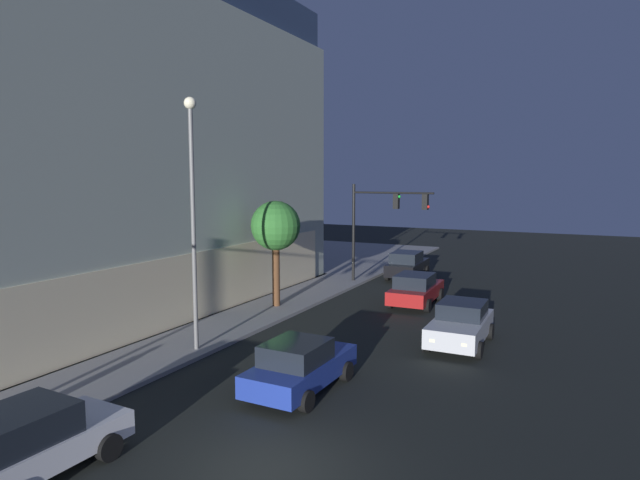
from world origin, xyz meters
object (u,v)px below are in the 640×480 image
object	(u,v)px
street_lamp_sidewalk	(193,197)
sidewalk_tree	(276,227)
car_black	(407,265)
traffic_light_far_corner	(383,214)
car_white	(27,442)
car_red	(416,289)
car_blue	(300,365)
car_silver	(461,324)

from	to	relation	value
street_lamp_sidewalk	sidewalk_tree	distance (m)	7.55
street_lamp_sidewalk	car_black	bearing A→B (deg)	-7.75
traffic_light_far_corner	car_white	world-z (taller)	traffic_light_far_corner
sidewalk_tree	car_red	size ratio (longest dim) A/B	1.14
traffic_light_far_corner	street_lamp_sidewalk	size ratio (longest dim) A/B	0.65
traffic_light_far_corner	street_lamp_sidewalk	bearing A→B (deg)	173.09
traffic_light_far_corner	sidewalk_tree	distance (m)	8.40
traffic_light_far_corner	car_black	xyz separation A→B (m)	(3.01, -0.64, -3.51)
sidewalk_tree	car_black	bearing A→B (deg)	-17.28
car_blue	sidewalk_tree	bearing A→B (deg)	35.10
car_blue	car_silver	bearing A→B (deg)	-26.44
car_blue	car_black	bearing A→B (deg)	7.94
traffic_light_far_corner	car_blue	xyz separation A→B (m)	(-16.67, -3.38, -3.61)
traffic_light_far_corner	car_white	size ratio (longest dim) A/B	1.45
car_silver	car_black	distance (m)	14.19
car_blue	car_black	world-z (taller)	car_black
car_blue	car_silver	world-z (taller)	car_silver
car_silver	street_lamp_sidewalk	bearing A→B (deg)	122.18
street_lamp_sidewalk	car_blue	size ratio (longest dim) A/B	2.14
car_silver	car_black	size ratio (longest dim) A/B	0.95
car_red	car_black	bearing A→B (deg)	20.71
traffic_light_far_corner	car_blue	distance (m)	17.39
car_blue	street_lamp_sidewalk	bearing A→B (deg)	74.47
street_lamp_sidewalk	car_red	world-z (taller)	street_lamp_sidewalk
traffic_light_far_corner	car_red	size ratio (longest dim) A/B	1.31
traffic_light_far_corner	car_blue	world-z (taller)	traffic_light_far_corner
car_blue	car_red	bearing A→B (deg)	0.41
traffic_light_far_corner	sidewalk_tree	bearing A→B (deg)	160.77
sidewalk_tree	car_white	world-z (taller)	sidewalk_tree
street_lamp_sidewalk	car_silver	world-z (taller)	street_lamp_sidewalk
traffic_light_far_corner	car_blue	bearing A→B (deg)	-168.53
traffic_light_far_corner	car_red	xyz separation A→B (m)	(-4.01, -3.29, -3.58)
car_white	traffic_light_far_corner	bearing A→B (deg)	1.05
car_white	car_silver	bearing A→B (deg)	-24.74
car_black	traffic_light_far_corner	bearing A→B (deg)	168.03
car_silver	traffic_light_far_corner	bearing A→B (deg)	34.90
traffic_light_far_corner	car_silver	xyz separation A→B (m)	(-9.77, -6.81, -3.57)
car_black	street_lamp_sidewalk	bearing A→B (deg)	172.25
street_lamp_sidewalk	sidewalk_tree	bearing A→B (deg)	7.19
traffic_light_far_corner	car_white	xyz separation A→B (m)	(-23.62, -0.43, -3.59)
sidewalk_tree	traffic_light_far_corner	bearing A→B (deg)	-19.23
traffic_light_far_corner	car_silver	size ratio (longest dim) A/B	1.39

